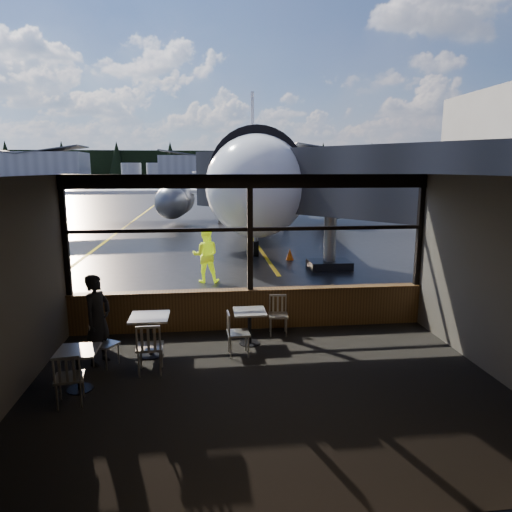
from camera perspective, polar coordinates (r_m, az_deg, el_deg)
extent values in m
plane|color=black|center=(130.02, -6.11, 9.19)|extent=(520.00, 520.00, 0.00)
cube|color=black|center=(7.91, 1.55, -16.27)|extent=(8.00, 6.00, 0.01)
cube|color=#38332D|center=(7.04, 1.69, 9.91)|extent=(8.00, 6.00, 0.04)
cube|color=#4B453C|center=(7.81, -28.94, -4.35)|extent=(0.04, 6.00, 3.50)
cube|color=#4B453C|center=(8.78, 28.48, -2.76)|extent=(0.04, 6.00, 3.50)
cube|color=#4B453C|center=(4.50, 7.15, -13.74)|extent=(8.00, 0.04, 3.50)
cube|color=#4A3016|center=(10.51, -0.73, -6.69)|extent=(8.00, 0.28, 0.90)
cube|color=black|center=(10.02, -0.77, 9.33)|extent=(8.00, 0.18, 0.30)
cube|color=black|center=(10.49, -22.77, 2.25)|extent=(0.12, 0.12, 2.60)
cube|color=black|center=(10.12, -0.76, 2.81)|extent=(0.12, 0.12, 2.60)
cube|color=black|center=(11.22, 19.78, 2.96)|extent=(0.12, 0.12, 2.60)
cube|color=black|center=(10.10, -0.76, 3.37)|extent=(8.00, 0.10, 0.08)
imported|color=black|center=(9.05, -19.17, -7.52)|extent=(0.64, 0.74, 1.71)
imported|color=#BFF219|center=(14.75, -6.32, 0.11)|extent=(0.90, 0.72, 1.77)
cone|color=#F64307|center=(18.42, 4.25, 0.21)|extent=(0.32, 0.32, 0.45)
cylinder|color=silver|center=(194.15, -15.32, 10.28)|extent=(8.00, 8.00, 6.00)
cylinder|color=silver|center=(192.91, -12.34, 10.41)|extent=(8.00, 8.00, 6.00)
cylinder|color=silver|center=(192.18, -9.32, 10.52)|extent=(8.00, 8.00, 6.00)
cube|color=black|center=(219.98, -6.34, 11.40)|extent=(360.00, 3.00, 12.00)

